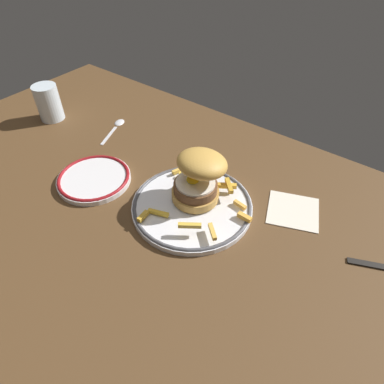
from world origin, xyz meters
The scene contains 8 objects.
ground_plane centered at (0.00, 0.00, -2.00)cm, with size 144.09×80.20×4.00cm, color #52371E.
dinner_plate centered at (5.14, 3.13, 0.84)cm, with size 25.29×25.29×1.60cm.
burger centered at (4.99, 5.65, 7.18)cm, with size 12.34×12.81×11.57cm.
fries_pile centered at (6.91, 4.43, 2.64)cm, with size 22.01×19.72×2.74cm.
water_glass centered at (-49.23, 7.70, 4.24)cm, with size 6.69×6.69×9.95cm.
side_plate centered at (-17.94, -3.63, 0.83)cm, with size 16.66×16.66×1.60cm.
spoon centered at (-31.51, 16.29, 0.36)cm, with size 6.66×12.94×0.90cm.
napkin centered at (22.55, 15.24, 0.20)cm, with size 10.35×10.09×0.40cm, color silver.
Camera 1 is at (35.16, -36.27, 50.69)cm, focal length 31.32 mm.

